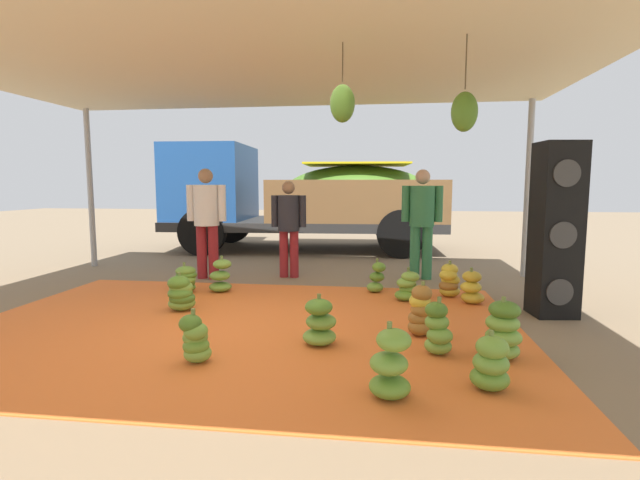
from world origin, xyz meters
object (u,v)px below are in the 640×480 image
banana_bunch_11 (449,281)px  banana_bunch_4 (221,277)px  banana_bunch_7 (390,366)px  worker_0 (207,215)px  banana_bunch_3 (421,312)px  banana_bunch_12 (195,340)px  banana_bunch_13 (320,324)px  banana_bunch_8 (408,287)px  banana_bunch_5 (438,330)px  banana_bunch_0 (491,365)px  banana_bunch_10 (185,280)px  cargo_truck_main (299,196)px  banana_bunch_6 (181,294)px  worker_1 (289,222)px  speaker_stack (556,230)px  banana_bunch_2 (377,278)px  banana_bunch_9 (502,332)px  worker_2 (422,216)px  banana_bunch_1 (472,288)px

banana_bunch_11 → banana_bunch_4: bearing=-177.9°
banana_bunch_7 → worker_0: bearing=125.5°
banana_bunch_3 → worker_0: worker_0 is taller
banana_bunch_3 → banana_bunch_4: (-2.62, 1.59, -0.03)m
banana_bunch_12 → banana_bunch_13: 1.13m
banana_bunch_7 → banana_bunch_8: 2.91m
banana_bunch_5 → worker_0: bearing=136.9°
banana_bunch_0 → banana_bunch_10: bearing=142.2°
banana_bunch_3 → worker_0: bearing=141.4°
banana_bunch_12 → cargo_truck_main: 7.21m
banana_bunch_6 → banana_bunch_12: bearing=-62.4°
banana_bunch_3 → worker_1: bearing=124.1°
banana_bunch_5 → banana_bunch_7: bearing=-114.7°
banana_bunch_3 → speaker_stack: bearing=31.7°
banana_bunch_6 → worker_1: (0.87, 2.22, 0.70)m
banana_bunch_8 → banana_bunch_2: bearing=134.6°
worker_0 → banana_bunch_12: bearing=-70.8°
banana_bunch_2 → cargo_truck_main: 4.78m
banana_bunch_5 → worker_0: (-3.26, 3.06, 0.79)m
banana_bunch_2 → banana_bunch_7: 3.32m
banana_bunch_9 → banana_bunch_13: size_ratio=1.12×
banana_bunch_8 → banana_bunch_9: (0.70, -1.99, 0.06)m
banana_bunch_4 → worker_2: worker_2 is taller
banana_bunch_7 → banana_bunch_4: bearing=127.0°
banana_bunch_4 → banana_bunch_8: 2.58m
cargo_truck_main → worker_1: cargo_truck_main is taller
banana_bunch_7 → banana_bunch_1: bearing=69.5°
banana_bunch_12 → worker_0: (-1.22, 3.51, 0.82)m
banana_bunch_6 → speaker_stack: speaker_stack is taller
speaker_stack → worker_1: bearing=152.1°
banana_bunch_3 → banana_bunch_12: banana_bunch_3 is taller
banana_bunch_2 → banana_bunch_11: 0.98m
banana_bunch_6 → banana_bunch_9: (3.40, -1.12, 0.03)m
banana_bunch_6 → worker_2: worker_2 is taller
banana_bunch_0 → banana_bunch_6: (-3.15, 1.80, 0.01)m
banana_bunch_7 → worker_2: (0.55, 4.38, 0.77)m
banana_bunch_5 → banana_bunch_1: bearing=71.6°
worker_2 → banana_bunch_5: bearing=-92.0°
banana_bunch_3 → banana_bunch_7: size_ratio=0.99×
banana_bunch_10 → speaker_stack: (4.67, -0.53, 0.81)m
banana_bunch_9 → banana_bunch_12: banana_bunch_9 is taller
banana_bunch_2 → banana_bunch_6: 2.63m
banana_bunch_4 → banana_bunch_11: bearing=2.1°
banana_bunch_6 → banana_bunch_11: (3.26, 1.14, 0.01)m
banana_bunch_5 → banana_bunch_13: size_ratio=1.06×
banana_bunch_11 → banana_bunch_6: bearing=-160.7°
banana_bunch_4 → banana_bunch_12: size_ratio=1.10×
banana_bunch_9 → worker_1: size_ratio=0.35×
cargo_truck_main → worker_0: bearing=-103.1°
banana_bunch_11 → cargo_truck_main: cargo_truck_main is taller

